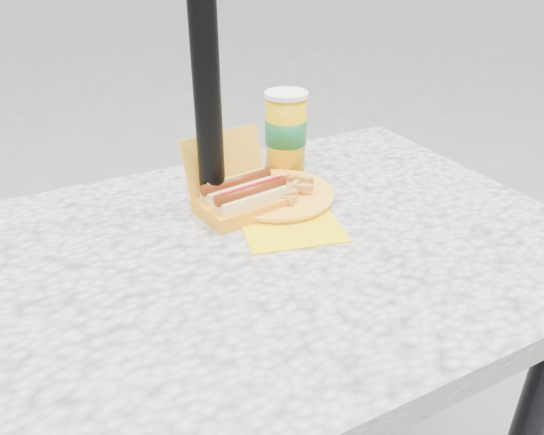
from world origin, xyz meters
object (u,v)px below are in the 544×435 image
umbrella_pole (203,25)px  hotdog_box (242,196)px  soda_cup (286,131)px  fries_plate (278,196)px

umbrella_pole → hotdog_box: (0.05, -0.03, -0.32)m
hotdog_box → soda_cup: size_ratio=1.07×
fries_plate → soda_cup: soda_cup is taller
hotdog_box → fries_plate: hotdog_box is taller
hotdog_box → soda_cup: soda_cup is taller
soda_cup → hotdog_box: bearing=-141.3°
umbrella_pole → hotdog_box: 0.32m
fries_plate → soda_cup: size_ratio=1.83×
umbrella_pole → fries_plate: size_ratio=6.70×
fries_plate → soda_cup: (0.09, 0.14, 0.08)m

